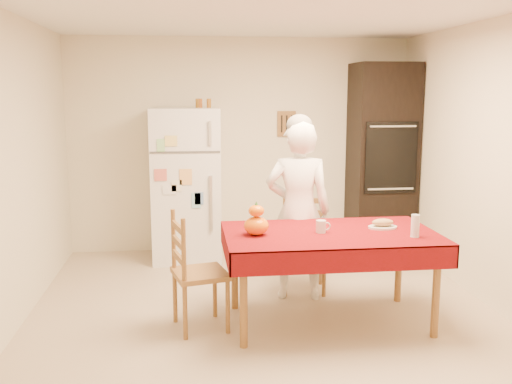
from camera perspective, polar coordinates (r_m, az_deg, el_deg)
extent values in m
plane|color=#C1A98B|center=(4.89, 1.02, -12.54)|extent=(4.50, 4.50, 0.00)
cube|color=beige|center=(6.78, -1.57, 4.70)|extent=(4.00, 0.02, 2.50)
cube|color=beige|center=(2.39, 8.59, -5.20)|extent=(4.00, 0.02, 2.50)
cube|color=beige|center=(4.72, -23.75, 1.55)|extent=(0.02, 4.50, 2.50)
cube|color=beige|center=(5.22, 23.37, 2.31)|extent=(0.02, 4.50, 2.50)
cube|color=white|center=(4.56, 1.13, 17.89)|extent=(4.00, 4.50, 0.02)
cube|color=brown|center=(6.82, 3.07, 6.83)|extent=(0.22, 0.02, 0.30)
cube|color=white|center=(6.43, -7.02, 0.75)|extent=(0.75, 0.70, 1.70)
cube|color=silver|center=(6.00, -4.62, 5.91)|extent=(0.03, 0.03, 0.25)
cube|color=silver|center=(6.10, -4.52, -1.14)|extent=(0.03, 0.03, 0.60)
cube|color=black|center=(6.83, 12.46, 3.25)|extent=(0.70, 0.60, 2.20)
cube|color=black|center=(6.54, 13.37, 3.36)|extent=(0.59, 0.02, 0.80)
cylinder|color=brown|center=(4.26, -1.25, -10.91)|extent=(0.06, 0.06, 0.71)
cylinder|color=brown|center=(4.99, -2.14, -7.73)|extent=(0.06, 0.06, 0.71)
cylinder|color=brown|center=(4.63, 17.56, -9.63)|extent=(0.06, 0.06, 0.71)
cylinder|color=brown|center=(5.31, 14.09, -6.92)|extent=(0.06, 0.06, 0.71)
cube|color=brown|center=(4.64, 7.42, -4.38)|extent=(1.60, 0.90, 0.04)
cube|color=#570904|center=(4.63, 7.42, -4.06)|extent=(1.70, 1.00, 0.01)
cylinder|color=brown|center=(5.32, 2.93, -8.18)|extent=(0.04, 0.04, 0.43)
cylinder|color=brown|center=(5.65, 2.84, -7.10)|extent=(0.04, 0.04, 0.43)
cylinder|color=brown|center=(5.35, 6.83, -8.16)|extent=(0.04, 0.04, 0.43)
cylinder|color=brown|center=(5.67, 6.51, -7.09)|extent=(0.04, 0.04, 0.43)
cube|color=brown|center=(5.43, 4.81, -5.26)|extent=(0.47, 0.46, 0.04)
cube|color=brown|center=(5.53, 4.75, -2.29)|extent=(0.36, 0.08, 0.50)
cylinder|color=brown|center=(4.55, -2.84, -11.41)|extent=(0.04, 0.04, 0.43)
cylinder|color=brown|center=(4.46, -7.10, -11.89)|extent=(0.04, 0.04, 0.43)
cylinder|color=brown|center=(4.87, -4.13, -9.95)|extent=(0.04, 0.04, 0.43)
cylinder|color=brown|center=(4.79, -8.10, -10.36)|extent=(0.04, 0.04, 0.43)
cube|color=brown|center=(4.59, -5.60, -8.14)|extent=(0.49, 0.50, 0.04)
cube|color=brown|center=(4.48, -7.76, -5.29)|extent=(0.11, 0.36, 0.50)
imported|color=white|center=(5.16, 4.25, -1.91)|extent=(0.65, 0.48, 1.62)
cylinder|color=silver|center=(4.59, 6.51, -3.45)|extent=(0.08, 0.08, 0.10)
ellipsoid|color=#C64204|center=(4.48, 0.03, -3.39)|extent=(0.20, 0.20, 0.15)
ellipsoid|color=#EA4205|center=(4.46, 0.03, -1.89)|extent=(0.12, 0.12, 0.09)
cylinder|color=silver|center=(4.59, 15.63, -3.28)|extent=(0.07, 0.07, 0.18)
cylinder|color=white|center=(4.83, 12.54, -3.46)|extent=(0.24, 0.24, 0.02)
ellipsoid|color=#AA8153|center=(4.82, 12.56, -2.99)|extent=(0.18, 0.10, 0.06)
cylinder|color=brown|center=(6.41, -5.84, 8.83)|extent=(0.05, 0.05, 0.10)
cylinder|color=brown|center=(6.41, -5.62, 8.83)|extent=(0.05, 0.05, 0.10)
cylinder|color=#995E1B|center=(6.41, -4.73, 8.85)|extent=(0.05, 0.05, 0.10)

